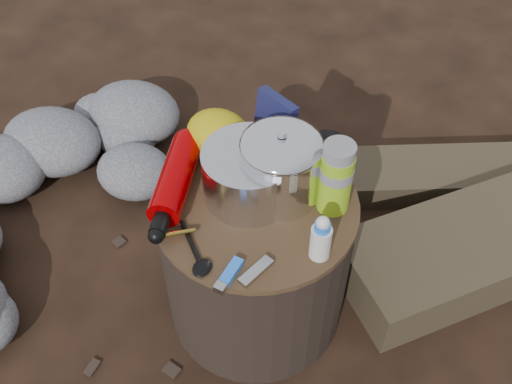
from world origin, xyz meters
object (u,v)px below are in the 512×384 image
at_px(stump, 256,259).
at_px(travel_mug, 325,163).
at_px(fuel_bottle, 176,178).
at_px(camping_pot, 281,165).
at_px(thermos, 336,178).

bearing_deg(stump, travel_mug, 47.63).
relative_size(stump, fuel_bottle, 1.53).
bearing_deg(fuel_bottle, travel_mug, 12.97).
bearing_deg(travel_mug, camping_pot, -137.54).
bearing_deg(camping_pot, fuel_bottle, -158.12).
bearing_deg(thermos, camping_pot, -174.12).
xyz_separation_m(camping_pot, travel_mug, (0.08, 0.07, -0.03)).
height_order(camping_pot, fuel_bottle, camping_pot).
bearing_deg(camping_pot, thermos, 5.88).
xyz_separation_m(camping_pot, thermos, (0.13, 0.01, 0.00)).
bearing_deg(thermos, stump, -157.34).
xyz_separation_m(thermos, travel_mug, (-0.04, 0.06, -0.03)).
height_order(stump, camping_pot, camping_pot).
distance_m(fuel_bottle, thermos, 0.37).
relative_size(fuel_bottle, thermos, 1.67).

